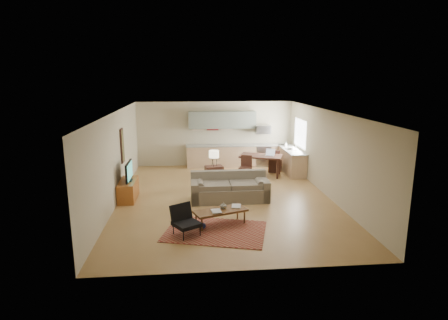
{
  "coord_description": "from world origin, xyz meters",
  "views": [
    {
      "loc": [
        -1.05,
        -11.12,
        3.73
      ],
      "look_at": [
        0.0,
        0.3,
        1.15
      ],
      "focal_mm": 30.0,
      "sensor_mm": 36.0,
      "label": 1
    }
  ],
  "objects": [
    {
      "name": "dining_chair_far",
      "position": [
        2.3,
        3.07,
        0.46
      ],
      "size": [
        0.6,
        0.61,
        0.92
      ],
      "primitive_type": null,
      "rotation": [
        0.0,
        0.0,
        2.66
      ],
      "color": "#361D16",
      "rests_on": "floor"
    },
    {
      "name": "tv_credenza",
      "position": [
        -2.99,
        0.17,
        0.29
      ],
      "size": [
        0.49,
        1.27,
        0.59
      ],
      "primitive_type": null,
      "color": "#924C1D",
      "rests_on": "floor"
    },
    {
      "name": "console_table",
      "position": [
        -0.25,
        1.37,
        0.35
      ],
      "size": [
        0.66,
        0.5,
        0.7
      ],
      "primitive_type": null,
      "rotation": [
        0.0,
        0.0,
        0.18
      ],
      "color": "#361D16",
      "rests_on": "floor"
    },
    {
      "name": "dining_chair_near",
      "position": [
        0.95,
        2.12,
        0.44
      ],
      "size": [
        0.55,
        0.56,
        0.88
      ],
      "primitive_type": null,
      "rotation": [
        0.0,
        0.0,
        -0.38
      ],
      "color": "#361D16",
      "rests_on": "floor"
    },
    {
      "name": "kitchen_range",
      "position": [
        2.0,
        4.18,
        0.45
      ],
      "size": [
        0.62,
        0.62,
        0.9
      ],
      "primitive_type": "cube",
      "color": "#A5A8AD",
      "rests_on": "ground"
    },
    {
      "name": "book_a",
      "position": [
        -0.55,
        -2.3,
        0.42
      ],
      "size": [
        0.32,
        0.38,
        0.03
      ],
      "primitive_type": "imported",
      "rotation": [
        0.0,
        0.0,
        0.14
      ],
      "color": "maroon",
      "rests_on": "coffee_table"
    },
    {
      "name": "coffee_table",
      "position": [
        -0.32,
        -2.16,
        0.2
      ],
      "size": [
        1.46,
        0.98,
        0.41
      ],
      "primitive_type": null,
      "rotation": [
        0.0,
        0.0,
        0.36
      ],
      "color": "#4F2F14",
      "rests_on": "floor"
    },
    {
      "name": "soap_bottle",
      "position": [
        2.83,
        3.57,
        1.02
      ],
      "size": [
        0.13,
        0.13,
        0.19
      ],
      "primitive_type": "imported",
      "rotation": [
        0.0,
        0.0,
        0.25
      ],
      "color": "beige",
      "rests_on": "kitchen_counter_right"
    },
    {
      "name": "room",
      "position": [
        0.0,
        0.0,
        1.35
      ],
      "size": [
        9.0,
        9.0,
        9.0
      ],
      "color": "#A07642",
      "rests_on": "ground"
    },
    {
      "name": "armchair",
      "position": [
        -1.17,
        -2.74,
        0.37
      ],
      "size": [
        0.89,
        0.89,
        0.74
      ],
      "primitive_type": null,
      "rotation": [
        0.0,
        0.0,
        0.56
      ],
      "color": "black",
      "rests_on": "floor"
    },
    {
      "name": "window_right",
      "position": [
        3.23,
        3.0,
        1.55
      ],
      "size": [
        0.02,
        1.4,
        1.05
      ],
      "primitive_type": "cube",
      "color": "white",
      "rests_on": "room"
    },
    {
      "name": "dining_table",
      "position": [
        1.63,
        2.59,
        0.4
      ],
      "size": [
        1.77,
        1.38,
        0.79
      ],
      "primitive_type": null,
      "rotation": [
        0.0,
        0.0,
        -0.35
      ],
      "color": "#361D16",
      "rests_on": "floor"
    },
    {
      "name": "wall_art_left",
      "position": [
        -3.21,
        0.9,
        1.55
      ],
      "size": [
        0.06,
        0.42,
        1.1
      ],
      "primitive_type": null,
      "color": "olive",
      "rests_on": "room"
    },
    {
      "name": "triptych",
      "position": [
        -0.1,
        4.47,
        1.75
      ],
      "size": [
        1.7,
        0.04,
        0.5
      ],
      "primitive_type": null,
      "color": "beige",
      "rests_on": "room"
    },
    {
      "name": "book_b",
      "position": [
        -0.0,
        -1.93,
        0.42
      ],
      "size": [
        0.34,
        0.39,
        0.02
      ],
      "primitive_type": "imported",
      "rotation": [
        0.0,
        0.0,
        -0.17
      ],
      "color": "navy",
      "rests_on": "coffee_table"
    },
    {
      "name": "table_lamp",
      "position": [
        -0.25,
        1.37,
        0.98
      ],
      "size": [
        0.38,
        0.38,
        0.56
      ],
      "primitive_type": null,
      "rotation": [
        0.0,
        0.0,
        0.13
      ],
      "color": "beige",
      "rests_on": "console_table"
    },
    {
      "name": "laptop",
      "position": [
        1.94,
        2.49,
        0.92
      ],
      "size": [
        0.41,
        0.36,
        0.25
      ],
      "primitive_type": null,
      "rotation": [
        0.0,
        0.0,
        -0.42
      ],
      "color": "#A5A8AD",
      "rests_on": "dining_table"
    },
    {
      "name": "upper_cabinets",
      "position": [
        0.3,
        4.33,
        1.95
      ],
      "size": [
        2.8,
        0.34,
        0.7
      ],
      "primitive_type": "cube",
      "color": "gray",
      "rests_on": "room"
    },
    {
      "name": "vase",
      "position": [
        -0.23,
        -2.07,
        0.49
      ],
      "size": [
        0.18,
        0.18,
        0.18
      ],
      "primitive_type": "imported",
      "rotation": [
        0.0,
        0.0,
        0.02
      ],
      "color": "black",
      "rests_on": "coffee_table"
    },
    {
      "name": "rug",
      "position": [
        -0.48,
        -2.57,
        0.01
      ],
      "size": [
        2.75,
        2.23,
        0.02
      ],
      "primitive_type": "cube",
      "rotation": [
        0.0,
        0.0,
        -0.26
      ],
      "color": "maroon",
      "rests_on": "floor"
    },
    {
      "name": "kitchen_microwave",
      "position": [
        2.0,
        4.2,
        1.55
      ],
      "size": [
        0.62,
        0.4,
        0.35
      ],
      "primitive_type": "cube",
      "color": "#A5A8AD",
      "rests_on": "room"
    },
    {
      "name": "tv",
      "position": [
        -2.94,
        0.17,
        0.88
      ],
      "size": [
        0.1,
        0.98,
        0.59
      ],
      "primitive_type": null,
      "color": "black",
      "rests_on": "tv_credenza"
    },
    {
      "name": "kitchen_counter_back",
      "position": [
        0.9,
        4.18,
        0.46
      ],
      "size": [
        4.26,
        0.64,
        0.92
      ],
      "primitive_type": null,
      "color": "tan",
      "rests_on": "ground"
    },
    {
      "name": "kitchen_counter_right",
      "position": [
        2.93,
        3.0,
        0.46
      ],
      "size": [
        0.64,
        2.26,
        0.92
      ],
      "primitive_type": null,
      "color": "tan",
      "rests_on": "ground"
    },
    {
      "name": "sofa",
      "position": [
        0.12,
        -0.23,
        0.43
      ],
      "size": [
        2.47,
        1.1,
        0.85
      ],
      "primitive_type": null,
      "rotation": [
        0.0,
        0.0,
        0.01
      ],
      "color": "#6C6353",
      "rests_on": "floor"
    }
  ]
}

